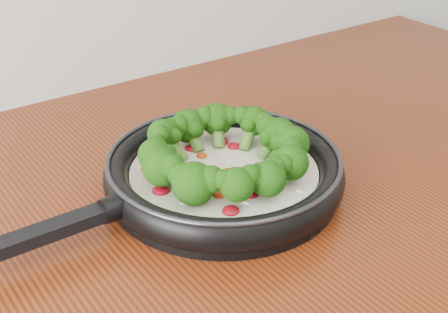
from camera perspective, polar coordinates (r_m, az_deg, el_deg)
skillet at (r=0.78m, az=-0.12°, el=-1.13°), size 0.47×0.30×0.08m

